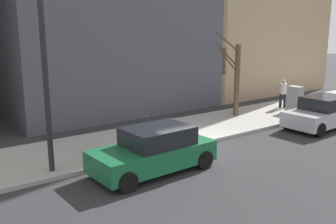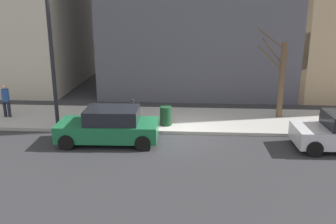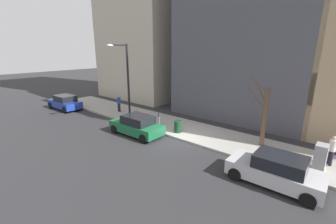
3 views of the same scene
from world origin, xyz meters
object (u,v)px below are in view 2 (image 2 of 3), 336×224
streetlamp (49,44)px  bare_tree (281,77)px  pedestrian_midblock (6,99)px  parked_car_green (109,126)px  trash_bin (166,116)px  parking_meter (133,110)px

streetlamp → bare_tree: size_ratio=1.46×
pedestrian_midblock → parked_car_green: bearing=161.0°
trash_bin → parked_car_green: bearing=132.9°
parking_meter → trash_bin: (0.45, -1.49, -0.38)m
parking_meter → pedestrian_midblock: 6.77m
parked_car_green → bare_tree: (3.81, -7.85, 1.44)m
parked_car_green → pedestrian_midblock: 6.56m
parked_car_green → trash_bin: 3.08m
parking_meter → bare_tree: bearing=-73.0°
parking_meter → bare_tree: size_ratio=0.30×
bare_tree → trash_bin: bearing=107.1°
parking_meter → pedestrian_midblock: pedestrian_midblock is taller
parked_car_green → streetlamp: size_ratio=0.65×
parked_car_green → bare_tree: size_ratio=0.96×
streetlamp → pedestrian_midblock: streetlamp is taller
parking_meter → trash_bin: parking_meter is taller
streetlamp → trash_bin: bearing=-83.1°
parking_meter → streetlamp: 4.74m
streetlamp → bare_tree: bearing=-77.7°
bare_tree → pedestrian_midblock: bare_tree is taller
bare_tree → pedestrian_midblock: bearing=93.9°
parked_car_green → trash_bin: (2.09, -2.25, -0.14)m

